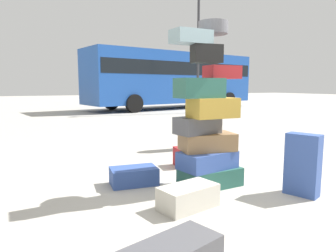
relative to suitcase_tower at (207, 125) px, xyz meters
name	(u,v)px	position (x,y,z in m)	size (l,w,h in m)	color
ground_plane	(224,190)	(0.13, -0.22, -0.82)	(80.00, 80.00, 0.00)	#ADA89E
suitcase_tower	(207,125)	(0.00, 0.00, 0.00)	(1.13, 0.62, 2.12)	#26594C
suitcase_navy_behind_tower	(134,176)	(-0.84, 0.49, -0.71)	(0.61, 0.38, 0.23)	#334F99
suitcase_cream_left_side	(188,197)	(-0.57, -0.54, -0.70)	(0.64, 0.35, 0.25)	beige
suitcase_maroon_right_side	(198,156)	(0.47, 1.00, -0.67)	(0.77, 0.36, 0.31)	maroon
suitcase_navy_white_trunk	(303,165)	(0.87, -0.77, -0.44)	(0.19, 0.39, 0.75)	#334F99
person_bearded_onlooker	(212,99)	(1.49, 2.17, 0.22)	(0.30, 0.30, 1.75)	#3F334C
parked_bus	(173,77)	(5.84, 12.86, 1.01)	(10.68, 4.51, 3.15)	#1E4CA5
lamp_post	(199,23)	(5.50, 9.53, 3.39)	(0.36, 0.36, 6.51)	#333338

